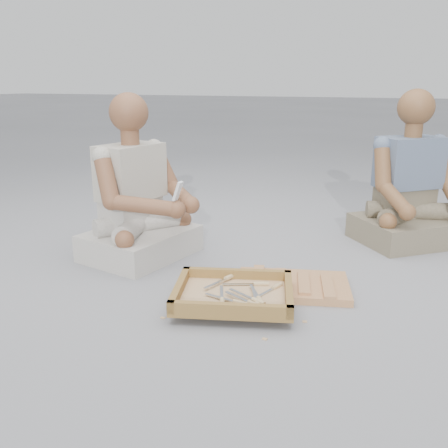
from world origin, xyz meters
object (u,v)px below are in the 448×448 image
at_px(carved_panel, 293,286).
at_px(companion, 410,193).
at_px(tool_tray, 233,294).
at_px(craftsman, 138,203).

height_order(carved_panel, companion, companion).
bearing_deg(tool_tray, craftsman, 150.40).
distance_m(tool_tray, companion, 1.53).
distance_m(craftsman, companion, 1.70).
bearing_deg(tool_tray, companion, 63.46).
relative_size(tool_tray, companion, 0.66).
xyz_separation_m(carved_panel, craftsman, (-0.97, 0.14, 0.30)).
bearing_deg(carved_panel, craftsman, 171.91).
xyz_separation_m(tool_tray, companion, (0.67, 1.34, 0.26)).
height_order(craftsman, companion, companion).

